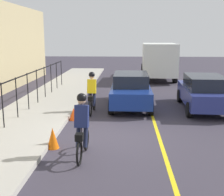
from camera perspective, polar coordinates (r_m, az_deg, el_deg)
name	(u,v)px	position (r m, az deg, el deg)	size (l,w,h in m)	color
ground_plane	(111,136)	(9.96, -0.16, -7.46)	(80.00, 80.00, 0.00)	#37323E
lane_line_centre	(159,137)	(10.01, 9.10, -7.50)	(36.00, 0.12, 0.01)	yellow
sidewalk	(12,133)	(10.67, -18.84, -6.38)	(40.00, 3.20, 0.15)	#A7A398
iron_fence	(9,93)	(11.42, -19.29, 1.01)	(17.39, 0.04, 1.60)	black
cyclist_lead	(92,93)	(12.66, -3.92, 0.97)	(1.71, 0.37, 1.83)	black
cyclist_follow	(82,126)	(8.02, -5.84, -5.52)	(1.71, 0.37, 1.83)	black
patrol_sedan	(204,92)	(14.02, 17.36, 1.16)	(4.48, 2.08, 1.58)	navy
parked_sedan_rear	(131,89)	(14.01, 3.66, 1.67)	(4.41, 1.94, 1.58)	navy
box_truck_background	(158,59)	(23.39, 8.94, 7.44)	(6.80, 2.75, 2.78)	silver
traffic_cone_near	(74,114)	(11.89, -7.45, -3.08)	(0.36, 0.36, 0.50)	#FB4E13
traffic_cone_far	(53,138)	(9.04, -11.41, -7.62)	(0.36, 0.36, 0.64)	orange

